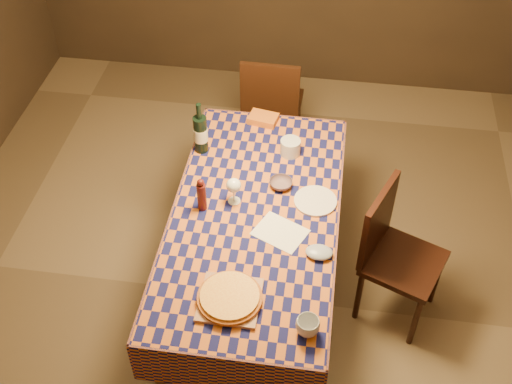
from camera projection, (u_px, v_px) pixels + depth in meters
room at (255, 134)px, 3.17m from camera, size 5.00×5.10×2.70m
dining_table at (255, 224)px, 3.64m from camera, size 0.94×1.84×0.77m
cutting_board at (230, 300)px, 3.16m from camera, size 0.30×0.30×0.02m
pizza at (230, 297)px, 3.14m from camera, size 0.38×0.38×0.03m
pepper_mill at (202, 195)px, 3.55m from camera, size 0.06×0.06×0.22m
bowl at (281, 184)px, 3.73m from camera, size 0.16×0.16×0.04m
wine_glass at (234, 186)px, 3.57m from camera, size 0.08×0.08×0.17m
wine_bottle at (201, 133)px, 3.89m from camera, size 0.09×0.09×0.35m
deli_tub at (290, 147)px, 3.92m from camera, size 0.13×0.13×0.10m
takeout_container at (263, 119)px, 4.16m from camera, size 0.20×0.16×0.05m
white_plate at (315, 201)px, 3.65m from camera, size 0.29×0.29×0.01m
tumbler at (308, 326)px, 3.01m from camera, size 0.14×0.14×0.09m
flour_patch at (280, 232)px, 3.49m from camera, size 0.33×0.30×0.00m
flour_bag at (319, 252)px, 3.36m from camera, size 0.16×0.13×0.04m
chair_far at (272, 103)px, 4.73m from camera, size 0.43×0.43×0.93m
chair_right at (392, 249)px, 3.73m from camera, size 0.56×0.55×0.93m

